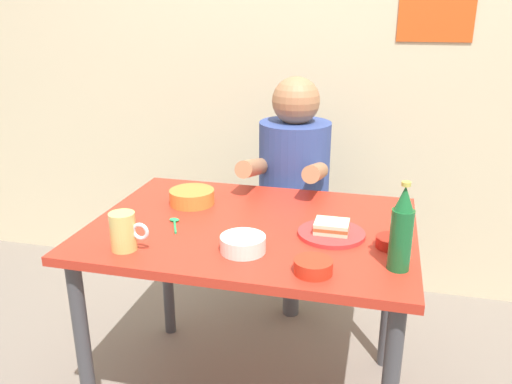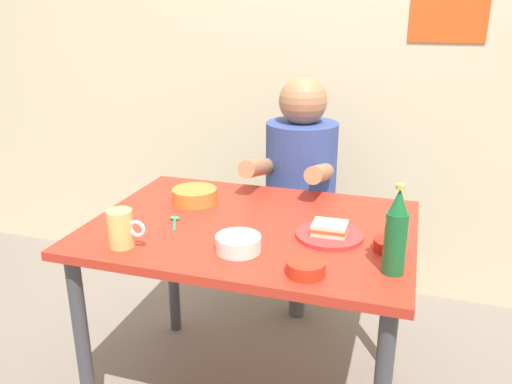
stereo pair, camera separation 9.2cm
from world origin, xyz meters
name	(u,v)px [view 2 (the right image)]	position (x,y,z in m)	size (l,w,h in m)	color
wall_back	(316,39)	(0.00, 1.05, 1.30)	(4.40, 0.09, 2.60)	beige
dining_table	(252,248)	(0.00, 0.00, 0.65)	(1.10, 0.80, 0.74)	#B72D1E
stool	(298,251)	(0.03, 0.63, 0.35)	(0.34, 0.34, 0.45)	#4C4C51
person_seated	(300,168)	(0.03, 0.62, 0.77)	(0.33, 0.56, 0.72)	#33478C
plate_orange	(329,235)	(0.27, -0.03, 0.75)	(0.22, 0.22, 0.01)	red
sandwich	(330,228)	(0.27, -0.03, 0.77)	(0.11, 0.09, 0.04)	beige
beer_mug	(121,228)	(-0.33, -0.29, 0.80)	(0.13, 0.08, 0.12)	#D1BC66
beer_bottle	(396,234)	(0.48, -0.21, 0.86)	(0.06, 0.06, 0.26)	#19602D
rice_bowl_white	(238,243)	(0.03, -0.21, 0.77)	(0.14, 0.14, 0.05)	silver
sauce_bowl_chili	(306,267)	(0.25, -0.30, 0.76)	(0.11, 0.11, 0.04)	red
sambal_bowl_red	(389,245)	(0.46, -0.07, 0.76)	(0.10, 0.10, 0.03)	#B21E14
soup_bowl_orange	(195,195)	(-0.27, 0.14, 0.77)	(0.17, 0.17, 0.05)	orange
spoon	(175,221)	(-0.26, -0.06, 0.75)	(0.07, 0.11, 0.01)	#26A559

